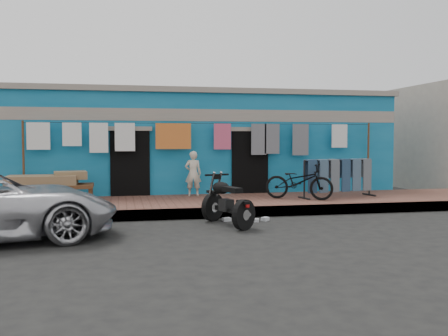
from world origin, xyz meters
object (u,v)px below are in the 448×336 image
(bicycle, at_px, (299,177))
(charpoy, at_px, (52,187))
(motorcycle, at_px, (227,200))
(seated_person, at_px, (193,174))
(jeans_rack, at_px, (338,178))

(bicycle, height_order, charpoy, bicycle)
(motorcycle, bearing_deg, charpoy, 125.01)
(seated_person, bearing_deg, motorcycle, 101.72)
(seated_person, bearing_deg, charpoy, 15.43)
(charpoy, height_order, jeans_rack, jeans_rack)
(seated_person, height_order, bicycle, seated_person)
(bicycle, xyz_separation_m, charpoy, (-6.39, 0.84, -0.22))
(bicycle, bearing_deg, charpoy, 114.22)
(seated_person, distance_m, bicycle, 2.97)
(bicycle, distance_m, charpoy, 6.44)
(seated_person, relative_size, bicycle, 0.71)
(jeans_rack, bearing_deg, charpoy, 175.59)
(bicycle, height_order, motorcycle, bicycle)
(charpoy, bearing_deg, bicycle, -7.48)
(seated_person, relative_size, motorcycle, 0.72)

